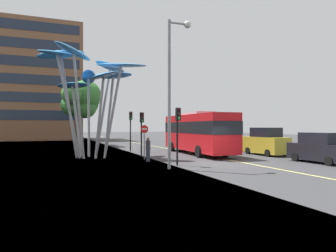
{
  "coord_description": "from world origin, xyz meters",
  "views": [
    {
      "loc": [
        -10.85,
        -18.08,
        2.46
      ],
      "look_at": [
        -1.45,
        6.24,
        2.5
      ],
      "focal_mm": 33.37,
      "sensor_mm": 36.0,
      "label": 1
    }
  ],
  "objects_px": {
    "traffic_light_kerb_far": "(142,125)",
    "car_side_street": "(202,139)",
    "no_entry_sign": "(144,137)",
    "car_parked_far": "(228,141)",
    "traffic_light_island_mid": "(131,123)",
    "pedestrian": "(148,149)",
    "leaf_sculpture": "(90,74)",
    "red_bus": "(197,131)",
    "traffic_light_kerb_near": "(178,124)",
    "car_parked_mid": "(266,142)",
    "street_lamp": "(174,75)",
    "car_parked_near": "(321,149)"
  },
  "relations": [
    {
      "from": "leaf_sculpture",
      "to": "traffic_light_kerb_far",
      "type": "relative_size",
      "value": 2.41
    },
    {
      "from": "red_bus",
      "to": "traffic_light_kerb_far",
      "type": "bearing_deg",
      "value": -167.86
    },
    {
      "from": "red_bus",
      "to": "traffic_light_island_mid",
      "type": "relative_size",
      "value": 2.93
    },
    {
      "from": "car_parked_mid",
      "to": "street_lamp",
      "type": "bearing_deg",
      "value": -154.0
    },
    {
      "from": "leaf_sculpture",
      "to": "street_lamp",
      "type": "distance_m",
      "value": 9.31
    },
    {
      "from": "car_parked_far",
      "to": "leaf_sculpture",
      "type": "bearing_deg",
      "value": -170.24
    },
    {
      "from": "traffic_light_kerb_far",
      "to": "car_parked_far",
      "type": "height_order",
      "value": "traffic_light_kerb_far"
    },
    {
      "from": "car_side_street",
      "to": "car_parked_mid",
      "type": "bearing_deg",
      "value": -88.42
    },
    {
      "from": "red_bus",
      "to": "leaf_sculpture",
      "type": "distance_m",
      "value": 10.47
    },
    {
      "from": "red_bus",
      "to": "traffic_light_kerb_far",
      "type": "height_order",
      "value": "red_bus"
    },
    {
      "from": "traffic_light_kerb_near",
      "to": "traffic_light_island_mid",
      "type": "height_order",
      "value": "traffic_light_island_mid"
    },
    {
      "from": "traffic_light_island_mid",
      "to": "traffic_light_kerb_near",
      "type": "bearing_deg",
      "value": -89.7
    },
    {
      "from": "red_bus",
      "to": "traffic_light_kerb_near",
      "type": "bearing_deg",
      "value": -124.6
    },
    {
      "from": "car_side_street",
      "to": "pedestrian",
      "type": "distance_m",
      "value": 16.47
    },
    {
      "from": "car_parked_far",
      "to": "car_side_street",
      "type": "xyz_separation_m",
      "value": [
        -0.11,
        5.72,
        0.04
      ]
    },
    {
      "from": "leaf_sculpture",
      "to": "pedestrian",
      "type": "height_order",
      "value": "leaf_sculpture"
    },
    {
      "from": "pedestrian",
      "to": "no_entry_sign",
      "type": "xyz_separation_m",
      "value": [
        0.16,
        1.41,
        0.86
      ]
    },
    {
      "from": "traffic_light_island_mid",
      "to": "car_parked_far",
      "type": "distance_m",
      "value": 10.15
    },
    {
      "from": "traffic_light_island_mid",
      "to": "car_side_street",
      "type": "height_order",
      "value": "traffic_light_island_mid"
    },
    {
      "from": "leaf_sculpture",
      "to": "traffic_light_island_mid",
      "type": "relative_size",
      "value": 2.2
    },
    {
      "from": "pedestrian",
      "to": "no_entry_sign",
      "type": "relative_size",
      "value": 0.66
    },
    {
      "from": "no_entry_sign",
      "to": "car_parked_far",
      "type": "bearing_deg",
      "value": 27.01
    },
    {
      "from": "traffic_light_kerb_far",
      "to": "car_side_street",
      "type": "height_order",
      "value": "traffic_light_kerb_far"
    },
    {
      "from": "traffic_light_kerb_far",
      "to": "no_entry_sign",
      "type": "relative_size",
      "value": 1.39
    },
    {
      "from": "traffic_light_kerb_near",
      "to": "car_side_street",
      "type": "height_order",
      "value": "traffic_light_kerb_near"
    },
    {
      "from": "car_parked_far",
      "to": "car_side_street",
      "type": "distance_m",
      "value": 5.72
    },
    {
      "from": "car_parked_mid",
      "to": "street_lamp",
      "type": "relative_size",
      "value": 0.49
    },
    {
      "from": "traffic_light_kerb_near",
      "to": "car_side_street",
      "type": "distance_m",
      "value": 18.16
    },
    {
      "from": "street_lamp",
      "to": "no_entry_sign",
      "type": "xyz_separation_m",
      "value": [
        -0.13,
        5.48,
        -3.73
      ]
    },
    {
      "from": "leaf_sculpture",
      "to": "car_parked_near",
      "type": "height_order",
      "value": "leaf_sculpture"
    },
    {
      "from": "traffic_light_kerb_far",
      "to": "car_parked_near",
      "type": "xyz_separation_m",
      "value": [
        10.19,
        -8.07,
        -1.64
      ]
    },
    {
      "from": "car_parked_near",
      "to": "no_entry_sign",
      "type": "distance_m",
      "value": 12.3
    },
    {
      "from": "leaf_sculpture",
      "to": "traffic_light_kerb_far",
      "type": "xyz_separation_m",
      "value": [
        3.9,
        -1.28,
        -4.02
      ]
    },
    {
      "from": "red_bus",
      "to": "traffic_light_kerb_far",
      "type": "xyz_separation_m",
      "value": [
        -5.52,
        -1.19,
        0.55
      ]
    },
    {
      "from": "leaf_sculpture",
      "to": "car_side_street",
      "type": "height_order",
      "value": "leaf_sculpture"
    },
    {
      "from": "red_bus",
      "to": "street_lamp",
      "type": "bearing_deg",
      "value": -124.2
    },
    {
      "from": "traffic_light_island_mid",
      "to": "pedestrian",
      "type": "bearing_deg",
      "value": -96.57
    },
    {
      "from": "traffic_light_kerb_far",
      "to": "pedestrian",
      "type": "relative_size",
      "value": 2.11
    },
    {
      "from": "car_side_street",
      "to": "street_lamp",
      "type": "distance_m",
      "value": 20.08
    },
    {
      "from": "red_bus",
      "to": "traffic_light_kerb_far",
      "type": "relative_size",
      "value": 3.2
    },
    {
      "from": "traffic_light_kerb_near",
      "to": "street_lamp",
      "type": "height_order",
      "value": "street_lamp"
    },
    {
      "from": "red_bus",
      "to": "traffic_light_island_mid",
      "type": "distance_m",
      "value": 6.81
    },
    {
      "from": "traffic_light_kerb_far",
      "to": "no_entry_sign",
      "type": "bearing_deg",
      "value": -99.73
    },
    {
      "from": "car_parked_near",
      "to": "street_lamp",
      "type": "height_order",
      "value": "street_lamp"
    },
    {
      "from": "car_parked_near",
      "to": "car_side_street",
      "type": "xyz_separation_m",
      "value": [
        0.02,
        17.52,
        0.04
      ]
    },
    {
      "from": "red_bus",
      "to": "pedestrian",
      "type": "height_order",
      "value": "red_bus"
    },
    {
      "from": "leaf_sculpture",
      "to": "traffic_light_kerb_near",
      "type": "xyz_separation_m",
      "value": [
        4.53,
        -7.17,
        -3.99
      ]
    },
    {
      "from": "traffic_light_kerb_near",
      "to": "car_parked_near",
      "type": "relative_size",
      "value": 0.8
    },
    {
      "from": "car_side_street",
      "to": "pedestrian",
      "type": "bearing_deg",
      "value": -130.38
    },
    {
      "from": "traffic_light_kerb_near",
      "to": "car_parked_mid",
      "type": "relative_size",
      "value": 0.84
    }
  ]
}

